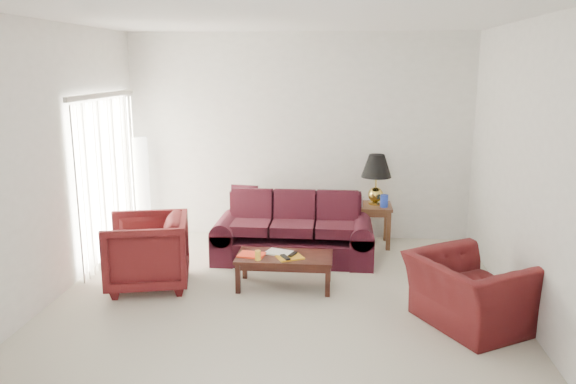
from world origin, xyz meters
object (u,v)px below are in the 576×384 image
Objects in this scene: floor_lamp at (142,188)px; armchair_left at (147,252)px; armchair_right at (470,292)px; coffee_table at (285,271)px; sofa at (293,229)px; end_table at (372,225)px.

floor_lamp reaches higher than armchair_left.
armchair_left is at bearing 47.92° from armchair_right.
armchair_right reaches higher than coffee_table.
armchair_left is (-1.61, -1.07, -0.00)m from sofa.
armchair_left is 1.61m from coffee_table.
end_table is at bearing 29.19° from sofa.
armchair_right is at bearing -71.65° from end_table.
floor_lamp reaches higher than sofa.
floor_lamp is at bearing -172.77° from armchair_left.
sofa is 2.47m from floor_lamp.
end_table is 2.63m from armchair_right.
armchair_left is 0.84× the size of coffee_table.
sofa reaches higher than coffee_table.
floor_lamp is at bearing 179.08° from end_table.
sofa is 2.25× the size of armchair_left.
coffee_table is (2.29, -1.74, -0.57)m from floor_lamp.
armchair_left reaches higher than end_table.
end_table is at bearing -12.63° from armchair_right.
sofa is 1.37× the size of floor_lamp.
coffee_table is (-0.02, -0.95, -0.23)m from sofa.
end_table reaches higher than coffee_table.
sofa is 1.89× the size of coffee_table.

